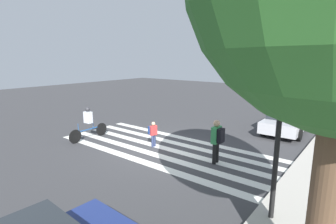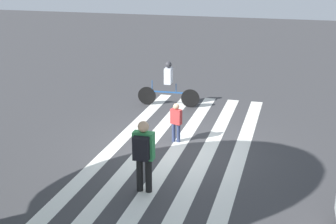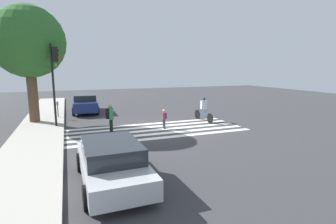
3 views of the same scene
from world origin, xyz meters
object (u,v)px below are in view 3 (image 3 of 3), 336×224
(car_parked_far_curb, at_px, (85,103))
(street_tree, at_px, (28,42))
(cyclist_mid_street, at_px, (204,108))
(car_parked_dark_suv, at_px, (112,162))
(pedestrian_adult_yellow_jacket, at_px, (164,117))
(traffic_light, at_px, (55,70))
(parking_meter, at_px, (57,106))
(pedestrian_adult_tall_backpack, at_px, (110,116))

(car_parked_far_curb, bearing_deg, street_tree, 137.83)
(cyclist_mid_street, xyz_separation_m, car_parked_dark_suv, (-7.38, 7.26, -0.18))
(car_parked_dark_suv, xyz_separation_m, car_parked_far_curb, (13.91, -0.14, 0.07))
(pedestrian_adult_yellow_jacket, bearing_deg, traffic_light, 86.24)
(parking_meter, xyz_separation_m, car_parked_far_curb, (2.21, -1.96, -0.18))
(street_tree, distance_m, pedestrian_adult_tall_backpack, 7.23)
(parking_meter, distance_m, car_parked_far_curb, 2.96)
(pedestrian_adult_yellow_jacket, bearing_deg, street_tree, 77.83)
(car_parked_dark_suv, height_order, car_parked_far_curb, car_parked_far_curb)
(parking_meter, bearing_deg, pedestrian_adult_yellow_jacket, -132.75)
(parking_meter, xyz_separation_m, car_parked_dark_suv, (-11.70, -1.82, -0.25))
(pedestrian_adult_tall_backpack, bearing_deg, parking_meter, -153.51)
(street_tree, xyz_separation_m, cyclist_mid_street, (-3.18, -10.42, -4.17))
(pedestrian_adult_tall_backpack, bearing_deg, traffic_light, -132.71)
(street_tree, relative_size, pedestrian_adult_yellow_jacket, 6.36)
(car_parked_far_curb, bearing_deg, cyclist_mid_street, -130.11)
(parking_meter, distance_m, cyclist_mid_street, 10.05)
(parking_meter, height_order, pedestrian_adult_yellow_jacket, parking_meter)
(traffic_light, bearing_deg, car_parked_dark_suv, -168.73)
(traffic_light, height_order, parking_meter, traffic_light)
(pedestrian_adult_tall_backpack, distance_m, pedestrian_adult_yellow_jacket, 3.15)
(parking_meter, bearing_deg, pedestrian_adult_tall_backpack, -153.47)
(traffic_light, xyz_separation_m, street_tree, (1.92, 1.44, 1.63))
(street_tree, xyz_separation_m, pedestrian_adult_yellow_jacket, (-4.30, -7.22, -4.37))
(parking_meter, relative_size, pedestrian_adult_yellow_jacket, 1.09)
(pedestrian_adult_yellow_jacket, bearing_deg, parking_meter, 65.83)
(street_tree, bearing_deg, car_parked_far_curb, -44.62)
(traffic_light, distance_m, cyclist_mid_street, 9.42)
(traffic_light, distance_m, pedestrian_adult_tall_backpack, 4.35)
(pedestrian_adult_tall_backpack, relative_size, car_parked_far_curb, 0.37)
(pedestrian_adult_yellow_jacket, height_order, car_parked_dark_suv, car_parked_dark_suv)
(traffic_light, relative_size, pedestrian_adult_yellow_jacket, 4.27)
(street_tree, height_order, car_parked_dark_suv, street_tree)
(parking_meter, relative_size, cyclist_mid_street, 0.56)
(traffic_light, bearing_deg, parking_meter, 1.73)
(traffic_light, relative_size, pedestrian_adult_tall_backpack, 2.92)
(parking_meter, xyz_separation_m, street_tree, (-1.14, 1.34, 4.11))
(pedestrian_adult_tall_backpack, bearing_deg, car_parked_far_curb, -174.21)
(pedestrian_adult_tall_backpack, distance_m, car_parked_dark_suv, 6.28)
(street_tree, relative_size, pedestrian_adult_tall_backpack, 4.35)
(traffic_light, xyz_separation_m, car_parked_dark_suv, (-8.65, -1.72, -2.73))
(traffic_light, xyz_separation_m, cyclist_mid_street, (-1.26, -8.98, -2.55))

